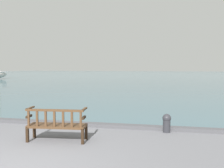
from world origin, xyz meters
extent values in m
cube|color=#476670|center=(0.00, 44.00, 0.04)|extent=(100.00, 80.00, 0.08)
cube|color=#4C4C50|center=(0.00, 3.85, 0.06)|extent=(40.00, 0.30, 0.12)
cube|color=black|center=(-0.65, 2.25, 0.21)|extent=(0.08, 0.08, 0.42)
cube|color=black|center=(0.88, 2.39, 0.21)|extent=(0.08, 0.08, 0.42)
cube|color=black|center=(-0.60, 1.80, 0.21)|extent=(0.08, 0.08, 0.42)
cube|color=black|center=(0.92, 1.94, 0.21)|extent=(0.08, 0.08, 0.42)
cube|color=#4C331E|center=(0.14, 2.10, 0.42)|extent=(1.64, 0.66, 0.06)
cube|color=#4C331E|center=(0.16, 1.88, 0.89)|extent=(1.60, 0.19, 0.06)
cube|color=#4C331E|center=(-0.56, 1.81, 0.66)|extent=(0.06, 0.04, 0.41)
cube|color=#4C331E|center=(-0.32, 1.83, 0.66)|extent=(0.06, 0.04, 0.41)
cube|color=#4C331E|center=(-0.08, 1.86, 0.66)|extent=(0.06, 0.04, 0.41)
cube|color=#4C331E|center=(0.16, 1.88, 0.66)|extent=(0.06, 0.04, 0.41)
cube|color=#4C331E|center=(0.40, 1.90, 0.66)|extent=(0.06, 0.04, 0.41)
cube|color=#4C331E|center=(0.63, 1.92, 0.66)|extent=(0.06, 0.04, 0.41)
cube|color=#4C331E|center=(0.87, 1.94, 0.66)|extent=(0.06, 0.04, 0.41)
cube|color=black|center=(-0.62, 1.94, 0.69)|extent=(0.09, 0.30, 0.06)
cube|color=#4C331E|center=(-0.63, 2.03, 0.90)|extent=(0.10, 0.47, 0.04)
cube|color=black|center=(0.91, 2.08, 0.69)|extent=(0.09, 0.30, 0.06)
cube|color=#4C331E|center=(0.90, 2.17, 0.90)|extent=(0.10, 0.47, 0.04)
cylinder|color=#2D2D33|center=(3.12, 3.60, 0.22)|extent=(0.23, 0.23, 0.45)
sphere|color=#2D2D33|center=(3.12, 3.60, 0.45)|extent=(0.27, 0.27, 0.27)
camera|label=1|loc=(2.98, -4.24, 2.08)|focal=40.00mm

